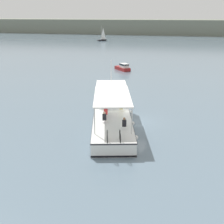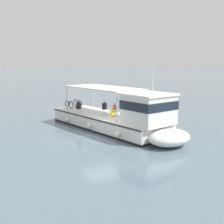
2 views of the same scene
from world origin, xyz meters
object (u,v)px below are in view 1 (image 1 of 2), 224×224
Objects in this scene: ferry_main at (112,113)px; channel_buoy at (99,88)px; sailboat_horizon_west at (102,39)px; motorboat_outer_anchorage at (123,67)px.

ferry_main is 11.48m from channel_buoy.
ferry_main is at bearing -73.00° from sailboat_horizon_west.
ferry_main is 9.33× the size of channel_buoy.
channel_buoy is (0.42, -16.00, 0.02)m from motorboat_outer_anchorage.
motorboat_outer_anchorage is 16.01m from channel_buoy.
channel_buoy is at bearing 112.87° from ferry_main.
channel_buoy reaches higher than motorboat_outer_anchorage.
sailboat_horizon_west reaches higher than motorboat_outer_anchorage.
ferry_main reaches higher than motorboat_outer_anchorage.
ferry_main is 3.68× the size of motorboat_outer_anchorage.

